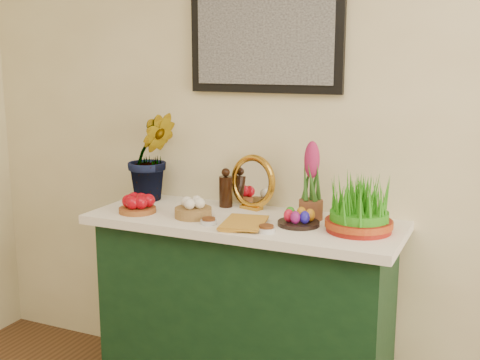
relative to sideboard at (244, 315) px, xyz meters
name	(u,v)px	position (x,y,z in m)	size (l,w,h in m)	color
sideboard	(244,315)	(0.00, 0.00, 0.00)	(1.30, 0.45, 0.85)	#133519
tablecloth	(245,222)	(0.00, 0.00, 0.45)	(1.40, 0.55, 0.04)	white
hyacinth_green	(151,142)	(-0.56, 0.13, 0.76)	(0.29, 0.25, 0.58)	#2E6420
apple_bowl	(137,205)	(-0.49, -0.12, 0.50)	(0.18, 0.18, 0.09)	brown
garlic_basket	(193,209)	(-0.21, -0.09, 0.50)	(0.22, 0.22, 0.09)	olive
vinegar_cruet	(226,190)	(-0.16, 0.15, 0.55)	(0.06, 0.06, 0.19)	black
mirror	(253,183)	(-0.03, 0.17, 0.59)	(0.26, 0.12, 0.26)	gold
book	(224,221)	(-0.03, -0.15, 0.48)	(0.16, 0.23, 0.03)	#C68A29
spice_dish_left	(209,221)	(-0.10, -0.16, 0.48)	(0.07, 0.07, 0.03)	silver
spice_dish_right	(266,229)	(0.17, -0.17, 0.48)	(0.08, 0.08, 0.03)	silver
egg_plate	(298,219)	(0.26, -0.03, 0.49)	(0.22, 0.22, 0.07)	black
hyacinth_pink	(311,185)	(0.28, 0.09, 0.62)	(0.11, 0.11, 0.35)	brown
wheatgrass_sabzeh	(359,208)	(0.51, -0.01, 0.56)	(0.28, 0.28, 0.23)	maroon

